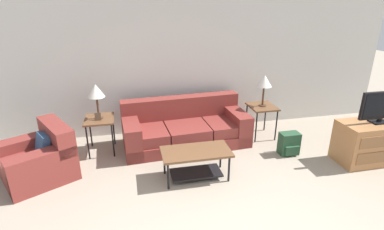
{
  "coord_description": "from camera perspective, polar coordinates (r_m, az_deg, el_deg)",
  "views": [
    {
      "loc": [
        -1.07,
        -1.83,
        2.54
      ],
      "look_at": [
        -0.11,
        2.54,
        0.8
      ],
      "focal_mm": 28.0,
      "sensor_mm": 36.0,
      "label": 1
    }
  ],
  "objects": [
    {
      "name": "television",
      "position": [
        5.59,
        32.56,
        1.45
      ],
      "size": [
        0.78,
        0.2,
        0.52
      ],
      "color": "black",
      "rests_on": "tv_console"
    },
    {
      "name": "couch",
      "position": [
        5.56,
        -1.33,
        -2.62
      ],
      "size": [
        2.31,
        1.13,
        0.82
      ],
      "color": "maroon",
      "rests_on": "ground_plane"
    },
    {
      "name": "tv_console",
      "position": [
        5.8,
        31.36,
        -4.34
      ],
      "size": [
        1.21,
        0.57,
        0.69
      ],
      "color": "#A87042",
      "rests_on": "ground_plane"
    },
    {
      "name": "armchair",
      "position": [
        5.09,
        -26.95,
        -7.57
      ],
      "size": [
        1.26,
        1.26,
        0.8
      ],
      "color": "maroon",
      "rests_on": "ground_plane"
    },
    {
      "name": "coffee_table",
      "position": [
        4.49,
        0.77,
        -8.17
      ],
      "size": [
        1.02,
        0.53,
        0.46
      ],
      "color": "brown",
      "rests_on": "ground_plane"
    },
    {
      "name": "table_lamp_right",
      "position": [
        5.75,
        13.64,
        6.2
      ],
      "size": [
        0.28,
        0.28,
        0.6
      ],
      "color": "#472D1E",
      "rests_on": "side_table_right"
    },
    {
      "name": "table_lamp_left",
      "position": [
        5.22,
        -17.83,
        4.26
      ],
      "size": [
        0.28,
        0.28,
        0.6
      ],
      "color": "#472D1E",
      "rests_on": "side_table_left"
    },
    {
      "name": "side_table_right",
      "position": [
        5.9,
        13.19,
        1.1
      ],
      "size": [
        0.49,
        0.56,
        0.63
      ],
      "color": "brown",
      "rests_on": "ground_plane"
    },
    {
      "name": "backpack",
      "position": [
        5.49,
        18.01,
        -5.25
      ],
      "size": [
        0.33,
        0.28,
        0.39
      ],
      "color": "#23472D",
      "rests_on": "ground_plane"
    },
    {
      "name": "side_table_left",
      "position": [
        5.39,
        -17.19,
        -1.27
      ],
      "size": [
        0.49,
        0.56,
        0.63
      ],
      "color": "brown",
      "rests_on": "ground_plane"
    },
    {
      "name": "picture_frame",
      "position": [
        5.27,
        -17.49,
        -0.29
      ],
      "size": [
        0.1,
        0.04,
        0.13
      ],
      "color": "#4C3828",
      "rests_on": "side_table_left"
    },
    {
      "name": "wall_back",
      "position": [
        5.94,
        -1.72,
        9.16
      ],
      "size": [
        8.73,
        0.06,
        2.6
      ],
      "color": "silver",
      "rests_on": "ground_plane"
    }
  ]
}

